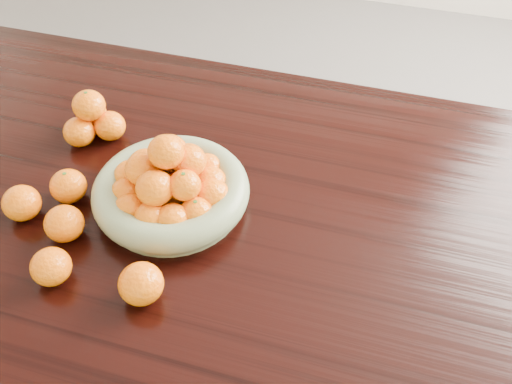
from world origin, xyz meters
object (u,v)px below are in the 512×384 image
(orange_pyramid, at_px, (92,119))
(loose_orange_0, at_px, (68,186))
(dining_table, at_px, (271,245))
(fruit_bowl, at_px, (171,187))

(orange_pyramid, distance_m, loose_orange_0, 0.20)
(dining_table, height_order, fruit_bowl, fruit_bowl)
(dining_table, bearing_deg, orange_pyramid, 164.05)
(fruit_bowl, relative_size, orange_pyramid, 2.26)
(dining_table, distance_m, fruit_bowl, 0.24)
(loose_orange_0, bearing_deg, dining_table, 9.41)
(dining_table, bearing_deg, loose_orange_0, -170.59)
(orange_pyramid, bearing_deg, fruit_bowl, -30.89)
(fruit_bowl, distance_m, orange_pyramid, 0.29)
(dining_table, distance_m, orange_pyramid, 0.49)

